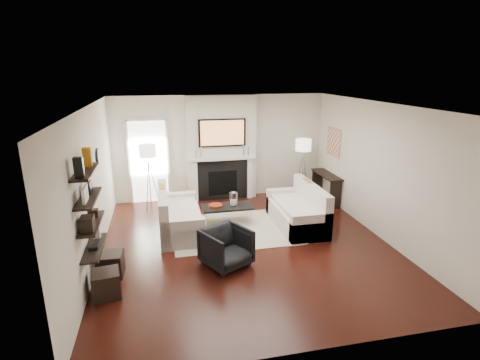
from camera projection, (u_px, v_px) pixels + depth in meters
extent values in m
plane|color=black|center=(246.00, 244.00, 7.36)|extent=(6.00, 6.00, 0.00)
plane|color=white|center=(247.00, 105.00, 6.60)|extent=(6.00, 6.00, 0.00)
plane|color=silver|center=(221.00, 147.00, 9.79)|extent=(5.50, 0.00, 5.50)
plane|color=silver|center=(308.00, 252.00, 4.17)|extent=(5.50, 0.00, 5.50)
plane|color=silver|center=(91.00, 188.00, 6.42)|extent=(0.00, 6.00, 6.00)
plane|color=silver|center=(379.00, 171.00, 7.54)|extent=(0.00, 6.00, 6.00)
cube|color=silver|center=(221.00, 148.00, 9.67)|extent=(1.80, 0.25, 2.70)
cube|color=black|center=(223.00, 180.00, 9.78)|extent=(1.30, 0.02, 1.04)
cube|color=black|center=(223.00, 183.00, 9.80)|extent=(0.75, 0.02, 0.65)
cube|color=white|center=(195.00, 181.00, 9.60)|extent=(0.12, 0.08, 1.10)
cube|color=white|center=(250.00, 178.00, 9.89)|extent=(0.12, 0.08, 1.10)
cube|color=white|center=(223.00, 158.00, 9.57)|extent=(1.70, 0.18, 0.07)
cube|color=black|center=(222.00, 133.00, 9.40)|extent=(1.20, 0.06, 0.70)
cube|color=#BF723F|center=(222.00, 133.00, 9.37)|extent=(1.10, 0.00, 0.62)
cylinder|color=silver|center=(201.00, 152.00, 9.41)|extent=(0.04, 0.04, 0.30)
cylinder|color=silver|center=(196.00, 154.00, 9.39)|extent=(0.04, 0.04, 0.24)
cylinder|color=silver|center=(244.00, 150.00, 9.63)|extent=(0.04, 0.04, 0.30)
cylinder|color=silver|center=(248.00, 151.00, 9.67)|extent=(0.04, 0.04, 0.24)
cube|color=white|center=(149.00, 162.00, 9.48)|extent=(0.90, 0.02, 2.10)
cube|color=white|center=(129.00, 163.00, 9.36)|extent=(0.06, 0.06, 2.16)
cube|color=white|center=(168.00, 161.00, 9.56)|extent=(0.06, 0.06, 2.16)
cube|color=white|center=(146.00, 120.00, 9.16)|extent=(1.02, 0.06, 0.06)
cube|color=#B7B096|center=(234.00, 230.00, 8.03)|extent=(2.60, 2.00, 0.01)
cube|color=beige|center=(181.00, 222.00, 7.89)|extent=(0.85, 1.80, 0.42)
cube|color=beige|center=(164.00, 209.00, 7.74)|extent=(0.18, 1.80, 0.80)
cube|color=beige|center=(183.00, 234.00, 7.11)|extent=(0.85, 0.18, 0.60)
cube|color=beige|center=(178.00, 205.00, 8.63)|extent=(0.85, 0.18, 0.60)
cube|color=beige|center=(182.00, 211.00, 7.83)|extent=(0.63, 1.44, 0.10)
cube|color=#BB7517|center=(163.00, 196.00, 7.96)|extent=(0.10, 0.42, 0.42)
cube|color=black|center=(163.00, 206.00, 7.40)|extent=(0.10, 0.40, 0.40)
cube|color=beige|center=(296.00, 217.00, 8.19)|extent=(0.85, 1.80, 0.42)
cube|color=beige|center=(311.00, 202.00, 8.17)|extent=(0.18, 1.80, 0.80)
cube|color=beige|center=(311.00, 228.00, 7.40)|extent=(0.85, 0.18, 0.60)
cube|color=beige|center=(284.00, 201.00, 8.92)|extent=(0.85, 0.18, 0.60)
cube|color=beige|center=(295.00, 206.00, 8.10)|extent=(0.63, 1.44, 0.10)
cube|color=#BB7517|center=(307.00, 189.00, 8.39)|extent=(0.10, 0.42, 0.42)
cube|color=black|center=(317.00, 198.00, 7.83)|extent=(0.10, 0.40, 0.40)
cube|color=black|center=(227.00, 207.00, 8.25)|extent=(1.10, 0.55, 0.04)
cylinder|color=silver|center=(206.00, 221.00, 8.00)|extent=(0.02, 0.02, 0.38)
cylinder|color=silver|center=(251.00, 217.00, 8.20)|extent=(0.02, 0.02, 0.38)
cylinder|color=silver|center=(203.00, 214.00, 8.41)|extent=(0.02, 0.02, 0.38)
cylinder|color=silver|center=(247.00, 210.00, 8.61)|extent=(0.02, 0.02, 0.38)
cylinder|color=white|center=(233.00, 199.00, 8.23)|extent=(0.18, 0.18, 0.31)
cylinder|color=white|center=(234.00, 202.00, 8.25)|extent=(0.09, 0.09, 0.13)
cylinder|color=#A53A1B|center=(216.00, 206.00, 8.18)|extent=(0.31, 0.31, 0.05)
imported|color=black|center=(226.00, 246.00, 6.48)|extent=(0.96, 0.94, 0.75)
cylinder|color=silver|center=(150.00, 185.00, 9.14)|extent=(0.02, 0.02, 1.20)
cylinder|color=white|center=(147.00, 151.00, 8.90)|extent=(0.40, 0.40, 0.30)
cylinder|color=silver|center=(154.00, 184.00, 9.16)|extent=(0.25, 0.02, 1.23)
cylinder|color=silver|center=(148.00, 184.00, 9.22)|extent=(0.14, 0.22, 1.23)
cylinder|color=silver|center=(147.00, 186.00, 9.04)|extent=(0.14, 0.22, 1.23)
cylinder|color=silver|center=(302.00, 177.00, 9.83)|extent=(0.02, 0.02, 1.20)
cylinder|color=white|center=(303.00, 145.00, 9.59)|extent=(0.40, 0.40, 0.30)
cylinder|color=silver|center=(306.00, 176.00, 9.85)|extent=(0.25, 0.02, 1.23)
cylinder|color=silver|center=(299.00, 176.00, 9.91)|extent=(0.14, 0.22, 1.23)
cylinder|color=silver|center=(301.00, 178.00, 9.73)|extent=(0.14, 0.22, 1.23)
cube|color=black|center=(327.00, 175.00, 9.54)|extent=(0.35, 1.20, 0.04)
cube|color=black|center=(335.00, 195.00, 9.13)|extent=(0.30, 0.04, 0.71)
cube|color=black|center=(317.00, 183.00, 10.16)|extent=(0.30, 0.04, 0.71)
cube|color=tan|center=(334.00, 142.00, 9.40)|extent=(0.03, 0.70, 0.70)
cube|color=black|center=(94.00, 248.00, 5.69)|extent=(0.25, 1.00, 0.03)
cube|color=black|center=(91.00, 223.00, 5.58)|extent=(0.25, 1.00, 0.04)
cube|color=black|center=(88.00, 198.00, 5.47)|extent=(0.25, 1.00, 0.04)
cube|color=black|center=(85.00, 172.00, 5.35)|extent=(0.25, 1.00, 0.04)
cube|color=black|center=(79.00, 167.00, 4.97)|extent=(0.12, 0.10, 0.28)
cube|color=#BB7517|center=(87.00, 157.00, 5.57)|extent=(0.12, 0.10, 0.28)
cube|color=white|center=(85.00, 194.00, 5.25)|extent=(0.04, 0.30, 0.22)
cube|color=black|center=(90.00, 187.00, 5.63)|extent=(0.04, 0.22, 0.18)
cube|color=black|center=(87.00, 224.00, 5.28)|extent=(0.18, 0.25, 0.20)
cube|color=black|center=(93.00, 213.00, 5.77)|extent=(0.15, 0.12, 0.12)
cube|color=black|center=(94.00, 246.00, 5.65)|extent=(0.14, 0.20, 0.05)
cube|color=white|center=(97.00, 232.00, 5.98)|extent=(0.10, 0.10, 0.18)
cylinder|color=black|center=(98.00, 157.00, 7.17)|extent=(0.04, 0.34, 0.34)
cylinder|color=white|center=(99.00, 157.00, 7.17)|extent=(0.01, 0.29, 0.29)
cube|color=black|center=(111.00, 264.00, 6.20)|extent=(0.43, 0.43, 0.40)
cube|color=black|center=(106.00, 284.00, 5.64)|extent=(0.45, 0.45, 0.40)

